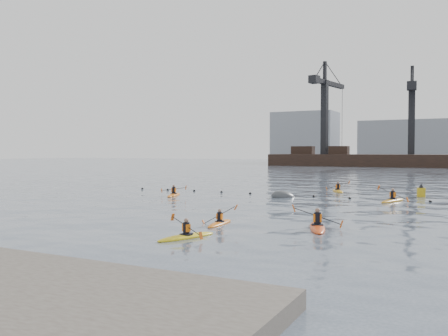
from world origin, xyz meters
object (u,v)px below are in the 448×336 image
(kayaker_0, at_px, (220,223))
(nav_buoy, at_px, (421,192))
(mooring_buoy, at_px, (283,197))
(kayaker_1, at_px, (186,236))
(kayaker_4, at_px, (317,226))
(kayaker_5, at_px, (338,191))
(kayaker_2, at_px, (174,195))
(kayaker_3, at_px, (393,200))

(kayaker_0, relative_size, nav_buoy, 2.30)
(kayaker_0, bearing_deg, mooring_buoy, 92.45)
(kayaker_1, xyz_separation_m, kayaker_4, (4.46, 5.16, 0.02))
(nav_buoy, bearing_deg, kayaker_5, 166.61)
(nav_buoy, bearing_deg, kayaker_2, -155.13)
(kayaker_5, relative_size, mooring_buoy, 1.52)
(kayaker_0, height_order, kayaker_3, kayaker_3)
(kayaker_2, bearing_deg, kayaker_1, -73.67)
(kayaker_1, relative_size, nav_buoy, 2.49)
(kayaker_1, distance_m, kayaker_5, 27.38)
(kayaker_2, height_order, mooring_buoy, kayaker_2)
(mooring_buoy, bearing_deg, kayaker_0, -82.32)
(kayaker_1, xyz_separation_m, kayaker_3, (6.01, 20.33, 0.01))
(kayaker_5, relative_size, nav_buoy, 2.60)
(kayaker_2, distance_m, kayaker_5, 15.84)
(kayaker_1, bearing_deg, mooring_buoy, 117.29)
(kayaker_1, xyz_separation_m, mooring_buoy, (-2.61, 19.64, -0.10))
(kayaker_3, relative_size, mooring_buoy, 1.69)
(kayaker_2, distance_m, kayaker_4, 19.76)
(kayaker_4, relative_size, kayaker_5, 1.12)
(kayaker_1, height_order, kayaker_4, kayaker_4)
(kayaker_2, xyz_separation_m, nav_buoy, (19.21, 8.91, 0.28))
(kayaker_3, xyz_separation_m, nav_buoy, (1.60, 5.26, 0.27))
(kayaker_2, height_order, nav_buoy, nav_buoy)
(kayaker_3, relative_size, kayaker_5, 1.11)
(kayaker_2, relative_size, mooring_buoy, 1.58)
(kayaker_2, bearing_deg, kayaker_5, 24.03)
(kayaker_1, distance_m, kayaker_3, 21.20)
(kayaker_1, bearing_deg, kayaker_0, 116.87)
(kayaker_0, xyz_separation_m, kayaker_1, (0.52, -4.17, 0.01))
(kayaker_0, xyz_separation_m, kayaker_3, (6.53, 16.16, 0.02))
(nav_buoy, bearing_deg, mooring_buoy, -149.83)
(kayaker_0, bearing_deg, nav_buoy, 63.96)
(kayaker_0, distance_m, kayaker_1, 4.21)
(kayaker_2, bearing_deg, kayaker_4, -54.13)
(kayaker_1, distance_m, kayaker_4, 6.82)
(kayaker_2, bearing_deg, mooring_buoy, -0.23)
(kayaker_5, height_order, mooring_buoy, kayaker_5)
(kayaker_2, relative_size, kayaker_4, 0.93)
(kayaker_4, distance_m, kayaker_5, 22.65)
(kayaker_1, bearing_deg, kayaker_5, 109.57)
(kayaker_4, xyz_separation_m, kayaker_5, (-4.38, 22.22, -0.01))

